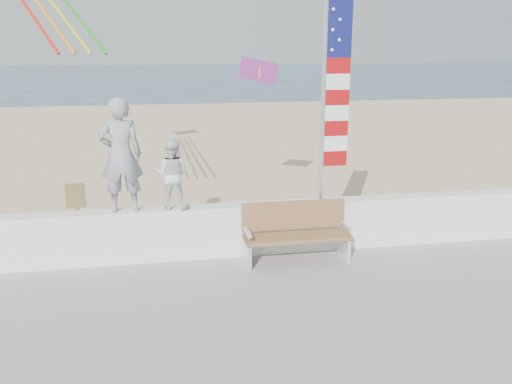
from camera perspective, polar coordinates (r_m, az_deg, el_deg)
ground at (r=7.98m, az=0.99°, el=-12.84°), size 220.00×220.00×0.00m
sand at (r=16.39m, az=-5.32°, el=2.00°), size 90.00×40.00×0.08m
seawall at (r=9.54m, az=-1.40°, el=-3.93°), size 30.00×0.35×0.90m
adult at (r=9.09m, az=-14.05°, el=3.77°), size 0.72×0.50×1.89m
child at (r=9.15m, az=-8.82°, el=1.84°), size 0.69×0.61×1.18m
bench at (r=9.27m, az=4.19°, el=-4.17°), size 1.80×0.57×1.00m
flag at (r=9.41m, az=7.87°, el=10.41°), size 0.50×0.08×3.50m
parafoil_kite at (r=12.47m, az=0.36°, el=12.63°), size 0.94×0.38×0.63m
sign at (r=9.62m, az=-18.29°, el=-2.58°), size 0.32×0.07×1.46m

